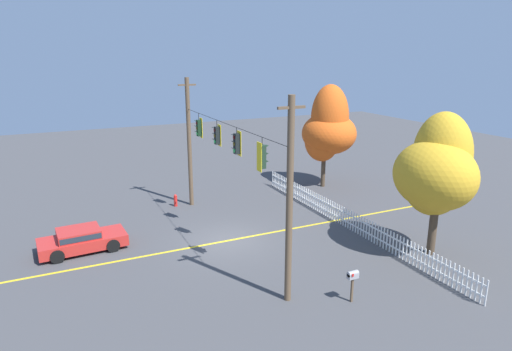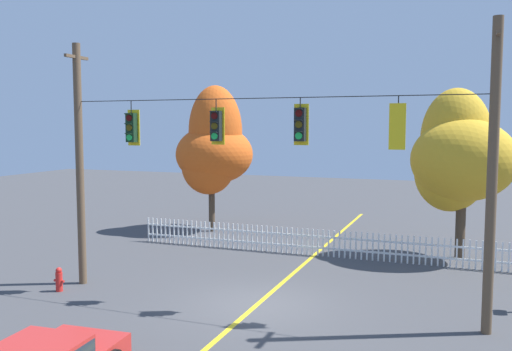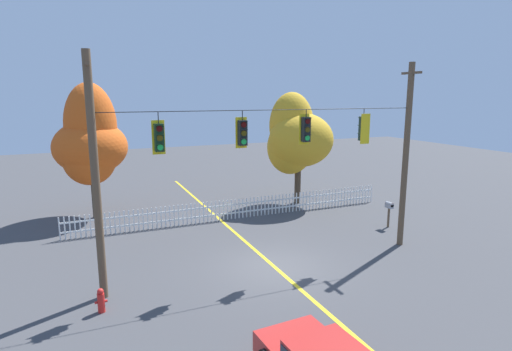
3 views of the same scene
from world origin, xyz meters
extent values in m
plane|color=#424244|center=(0.00, 0.00, 0.00)|extent=(80.00, 80.00, 0.00)
cube|color=gold|center=(0.00, 0.00, 0.00)|extent=(0.16, 36.00, 0.01)
cylinder|color=brown|center=(-6.34, 0.00, 4.02)|extent=(0.26, 0.26, 8.05)
cylinder|color=brown|center=(6.34, 0.00, 4.02)|extent=(0.26, 0.26, 8.05)
cube|color=brown|center=(-6.34, 0.00, 7.60)|extent=(0.10, 1.10, 0.10)
cube|color=brown|center=(6.34, 0.00, 7.60)|extent=(0.10, 1.10, 0.10)
cylinder|color=black|center=(0.00, 0.00, 6.15)|extent=(12.49, 0.02, 0.02)
cylinder|color=black|center=(-4.28, 0.00, 5.95)|extent=(0.03, 0.03, 0.39)
cube|color=yellow|center=(-4.28, 0.13, 5.29)|extent=(0.43, 0.02, 1.15)
cube|color=black|center=(-4.28, 0.00, 5.29)|extent=(0.30, 0.24, 0.92)
cylinder|color=#410706|center=(-4.28, -0.14, 5.60)|extent=(0.20, 0.03, 0.20)
cube|color=black|center=(-4.28, -0.18, 5.71)|extent=(0.22, 0.12, 0.06)
cylinder|color=#463B09|center=(-4.28, -0.14, 5.29)|extent=(0.20, 0.03, 0.20)
cube|color=black|center=(-4.28, -0.18, 5.41)|extent=(0.22, 0.12, 0.06)
cylinder|color=green|center=(-4.28, -0.14, 4.98)|extent=(0.20, 0.03, 0.20)
cube|color=black|center=(-4.28, -0.18, 5.10)|extent=(0.22, 0.12, 0.06)
cylinder|color=black|center=(-1.31, 0.00, 5.97)|extent=(0.03, 0.03, 0.35)
cube|color=yellow|center=(-1.31, 0.13, 5.34)|extent=(0.43, 0.02, 1.12)
cube|color=black|center=(-1.31, 0.00, 5.34)|extent=(0.30, 0.24, 0.90)
cylinder|color=#410706|center=(-1.31, -0.14, 5.64)|extent=(0.20, 0.03, 0.20)
cube|color=black|center=(-1.31, -0.18, 5.76)|extent=(0.22, 0.12, 0.06)
cylinder|color=#463B09|center=(-1.31, -0.14, 5.34)|extent=(0.20, 0.03, 0.20)
cube|color=black|center=(-1.31, -0.18, 5.46)|extent=(0.22, 0.12, 0.06)
cylinder|color=green|center=(-1.31, -0.14, 5.04)|extent=(0.20, 0.03, 0.20)
cube|color=black|center=(-1.31, -0.18, 5.16)|extent=(0.22, 0.12, 0.06)
cylinder|color=black|center=(1.30, 0.00, 6.00)|extent=(0.03, 0.03, 0.29)
cube|color=yellow|center=(1.30, 0.13, 5.39)|extent=(0.43, 0.02, 1.17)
cube|color=black|center=(1.30, 0.00, 5.39)|extent=(0.30, 0.24, 0.95)
cylinder|color=#410706|center=(1.30, -0.14, 5.70)|extent=(0.20, 0.03, 0.20)
cube|color=black|center=(1.30, -0.18, 5.82)|extent=(0.22, 0.12, 0.06)
cylinder|color=#463B09|center=(1.30, -0.14, 5.39)|extent=(0.20, 0.03, 0.20)
cube|color=black|center=(1.30, -0.18, 5.50)|extent=(0.22, 0.12, 0.06)
cylinder|color=green|center=(1.30, -0.14, 5.07)|extent=(0.20, 0.03, 0.20)
cube|color=black|center=(1.30, -0.18, 5.19)|extent=(0.22, 0.12, 0.06)
cylinder|color=black|center=(4.00, 0.00, 5.99)|extent=(0.03, 0.03, 0.32)
cube|color=yellow|center=(4.00, -0.13, 5.33)|extent=(0.43, 0.02, 1.22)
cube|color=#1E3323|center=(4.00, 0.00, 5.33)|extent=(0.30, 0.24, 0.98)
cylinder|color=#410706|center=(4.00, 0.14, 5.66)|extent=(0.20, 0.03, 0.20)
cube|color=#1E3323|center=(4.00, 0.18, 5.78)|extent=(0.22, 0.12, 0.06)
cylinder|color=#463B09|center=(4.00, 0.14, 5.33)|extent=(0.20, 0.03, 0.20)
cube|color=#1E3323|center=(4.00, 0.18, 5.45)|extent=(0.22, 0.12, 0.06)
cylinder|color=green|center=(4.00, 0.14, 5.00)|extent=(0.20, 0.03, 0.20)
cube|color=#1E3323|center=(4.00, 0.18, 5.12)|extent=(0.22, 0.12, 0.06)
cube|color=white|center=(-7.90, 6.68, 0.55)|extent=(0.06, 0.04, 1.11)
cube|color=white|center=(-7.68, 6.68, 0.55)|extent=(0.06, 0.04, 1.11)
cube|color=white|center=(-7.46, 6.68, 0.55)|extent=(0.06, 0.04, 1.11)
cube|color=white|center=(-7.23, 6.68, 0.55)|extent=(0.06, 0.04, 1.11)
cube|color=white|center=(-7.01, 6.68, 0.55)|extent=(0.06, 0.04, 1.11)
cube|color=white|center=(-6.78, 6.68, 0.55)|extent=(0.06, 0.04, 1.11)
cube|color=white|center=(-6.56, 6.68, 0.55)|extent=(0.06, 0.04, 1.11)
cube|color=white|center=(-6.34, 6.68, 0.55)|extent=(0.06, 0.04, 1.11)
cube|color=white|center=(-6.11, 6.68, 0.55)|extent=(0.06, 0.04, 1.11)
cube|color=white|center=(-5.89, 6.68, 0.55)|extent=(0.06, 0.04, 1.11)
cube|color=white|center=(-5.66, 6.68, 0.55)|extent=(0.06, 0.04, 1.11)
cube|color=white|center=(-5.44, 6.68, 0.55)|extent=(0.06, 0.04, 1.11)
cube|color=white|center=(-5.22, 6.68, 0.55)|extent=(0.06, 0.04, 1.11)
cube|color=white|center=(-4.99, 6.68, 0.55)|extent=(0.06, 0.04, 1.11)
cube|color=white|center=(-4.77, 6.68, 0.55)|extent=(0.06, 0.04, 1.11)
cube|color=white|center=(-4.54, 6.68, 0.55)|extent=(0.06, 0.04, 1.11)
cube|color=white|center=(-4.32, 6.68, 0.55)|extent=(0.06, 0.04, 1.11)
cube|color=white|center=(-4.10, 6.68, 0.55)|extent=(0.06, 0.04, 1.11)
cube|color=white|center=(-3.87, 6.68, 0.55)|extent=(0.06, 0.04, 1.11)
cube|color=white|center=(-3.65, 6.68, 0.55)|extent=(0.06, 0.04, 1.11)
cube|color=white|center=(-3.42, 6.68, 0.55)|extent=(0.06, 0.04, 1.11)
cube|color=white|center=(-3.20, 6.68, 0.55)|extent=(0.06, 0.04, 1.11)
cube|color=white|center=(-2.98, 6.68, 0.55)|extent=(0.06, 0.04, 1.11)
cube|color=white|center=(-2.75, 6.68, 0.55)|extent=(0.06, 0.04, 1.11)
cube|color=white|center=(-2.53, 6.68, 0.55)|extent=(0.06, 0.04, 1.11)
cube|color=white|center=(-2.30, 6.68, 0.55)|extent=(0.06, 0.04, 1.11)
cube|color=white|center=(-2.08, 6.68, 0.55)|extent=(0.06, 0.04, 1.11)
cube|color=white|center=(-1.86, 6.68, 0.55)|extent=(0.06, 0.04, 1.11)
cube|color=white|center=(-1.63, 6.68, 0.55)|extent=(0.06, 0.04, 1.11)
cube|color=white|center=(-1.41, 6.68, 0.55)|extent=(0.06, 0.04, 1.11)
cube|color=white|center=(-1.18, 6.68, 0.55)|extent=(0.06, 0.04, 1.11)
cube|color=white|center=(-0.96, 6.68, 0.55)|extent=(0.06, 0.04, 1.11)
cube|color=white|center=(-0.74, 6.68, 0.55)|extent=(0.06, 0.04, 1.11)
cube|color=white|center=(-0.51, 6.68, 0.55)|extent=(0.06, 0.04, 1.11)
cube|color=white|center=(-0.29, 6.68, 0.55)|extent=(0.06, 0.04, 1.11)
cube|color=white|center=(-0.06, 6.68, 0.55)|extent=(0.06, 0.04, 1.11)
cube|color=white|center=(0.16, 6.68, 0.55)|extent=(0.06, 0.04, 1.11)
cube|color=white|center=(0.38, 6.68, 0.55)|extent=(0.06, 0.04, 1.11)
cube|color=white|center=(0.61, 6.68, 0.55)|extent=(0.06, 0.04, 1.11)
cube|color=white|center=(0.83, 6.68, 0.55)|extent=(0.06, 0.04, 1.11)
cube|color=white|center=(1.06, 6.68, 0.55)|extent=(0.06, 0.04, 1.11)
cube|color=white|center=(1.28, 6.68, 0.55)|extent=(0.06, 0.04, 1.11)
cube|color=white|center=(1.50, 6.68, 0.55)|extent=(0.06, 0.04, 1.11)
cube|color=white|center=(1.73, 6.68, 0.55)|extent=(0.06, 0.04, 1.11)
cube|color=white|center=(1.95, 6.68, 0.55)|extent=(0.06, 0.04, 1.11)
cube|color=white|center=(2.18, 6.68, 0.55)|extent=(0.06, 0.04, 1.11)
cube|color=white|center=(2.40, 6.68, 0.55)|extent=(0.06, 0.04, 1.11)
cube|color=white|center=(2.62, 6.68, 0.55)|extent=(0.06, 0.04, 1.11)
cube|color=white|center=(2.85, 6.68, 0.55)|extent=(0.06, 0.04, 1.11)
cube|color=white|center=(3.07, 6.68, 0.55)|extent=(0.06, 0.04, 1.11)
cube|color=white|center=(3.30, 6.68, 0.55)|extent=(0.06, 0.04, 1.11)
cube|color=white|center=(3.52, 6.68, 0.55)|extent=(0.06, 0.04, 1.11)
cube|color=white|center=(3.74, 6.68, 0.55)|extent=(0.06, 0.04, 1.11)
cube|color=white|center=(3.97, 6.68, 0.55)|extent=(0.06, 0.04, 1.11)
cube|color=white|center=(4.19, 6.68, 0.55)|extent=(0.06, 0.04, 1.11)
cube|color=white|center=(4.42, 6.68, 0.55)|extent=(0.06, 0.04, 1.11)
cube|color=white|center=(4.64, 6.68, 0.55)|extent=(0.06, 0.04, 1.11)
cube|color=white|center=(4.86, 6.68, 0.55)|extent=(0.06, 0.04, 1.11)
cube|color=white|center=(5.09, 6.68, 0.55)|extent=(0.06, 0.04, 1.11)
cube|color=white|center=(5.31, 6.68, 0.55)|extent=(0.06, 0.04, 1.11)
cube|color=white|center=(5.54, 6.68, 0.55)|extent=(0.06, 0.04, 1.11)
cube|color=white|center=(5.76, 6.68, 0.55)|extent=(0.06, 0.04, 1.11)
cube|color=white|center=(5.98, 6.68, 0.55)|extent=(0.06, 0.04, 1.11)
cube|color=white|center=(6.21, 6.68, 0.55)|extent=(0.06, 0.04, 1.11)
cube|color=white|center=(6.43, 6.68, 0.55)|extent=(0.06, 0.04, 1.11)
cube|color=white|center=(6.66, 6.68, 0.55)|extent=(0.06, 0.04, 1.11)
cube|color=white|center=(6.88, 6.68, 0.55)|extent=(0.06, 0.04, 1.11)
cube|color=white|center=(7.10, 6.68, 0.55)|extent=(0.06, 0.04, 1.11)
cube|color=white|center=(7.33, 6.68, 0.55)|extent=(0.06, 0.04, 1.11)
cube|color=white|center=(7.55, 6.68, 0.55)|extent=(0.06, 0.04, 1.11)
cube|color=white|center=(7.78, 6.68, 0.55)|extent=(0.06, 0.04, 1.11)
cube|color=white|center=(8.00, 6.68, 0.55)|extent=(0.06, 0.04, 1.11)
cube|color=white|center=(8.22, 6.68, 0.55)|extent=(0.06, 0.04, 1.11)
cube|color=white|center=(8.45, 6.68, 0.55)|extent=(0.06, 0.04, 1.11)
cube|color=white|center=(8.67, 6.68, 0.55)|extent=(0.06, 0.04, 1.11)
cube|color=white|center=(8.90, 6.68, 0.55)|extent=(0.06, 0.04, 1.11)
cube|color=white|center=(9.12, 6.68, 0.55)|extent=(0.06, 0.04, 1.11)
cube|color=white|center=(9.34, 6.68, 0.55)|extent=(0.06, 0.04, 1.11)
cube|color=white|center=(9.57, 6.68, 0.55)|extent=(0.06, 0.04, 1.11)
cube|color=white|center=(9.79, 6.68, 0.55)|extent=(0.06, 0.04, 1.11)
cube|color=white|center=(10.02, 6.68, 0.55)|extent=(0.06, 0.04, 1.11)
cube|color=white|center=(1.06, 6.71, 0.33)|extent=(17.92, 0.03, 0.08)
cube|color=white|center=(1.06, 6.71, 0.80)|extent=(17.92, 0.03, 0.08)
cylinder|color=#473828|center=(-6.20, 9.94, 1.34)|extent=(0.31, 0.31, 2.68)
ellipsoid|color=#DB5619|center=(-6.31, 9.77, 3.39)|extent=(2.78, 2.30, 2.98)
ellipsoid|color=#DB5619|center=(-6.21, 10.31, 3.89)|extent=(3.93, 3.88, 2.97)
ellipsoid|color=#DB5619|center=(-6.12, 10.25, 5.03)|extent=(2.72, 2.63, 4.68)
cylinder|color=#473828|center=(5.63, 8.35, 1.34)|extent=(0.39, 0.39, 2.68)
ellipsoid|color=gold|center=(5.18, 8.56, 3.53)|extent=(2.87, 2.78, 3.33)
ellipsoid|color=gold|center=(5.65, 8.06, 4.00)|extent=(4.06, 3.44, 3.27)
ellipsoid|color=gold|center=(5.34, 8.75, 4.82)|extent=(2.79, 2.54, 4.11)
cube|color=red|center=(-1.97, -6.93, 0.45)|extent=(2.04, 4.20, 0.55)
cube|color=red|center=(-1.96, -7.08, 0.94)|extent=(1.69, 2.06, 0.42)
cube|color=#232D38|center=(-1.96, -7.08, 0.94)|extent=(1.72, 1.98, 0.27)
cylinder|color=black|center=(-2.94, -5.72, 0.32)|extent=(0.22, 0.65, 0.64)
cylinder|color=black|center=(-1.15, -5.61, 0.32)|extent=(0.22, 0.65, 0.64)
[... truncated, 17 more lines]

